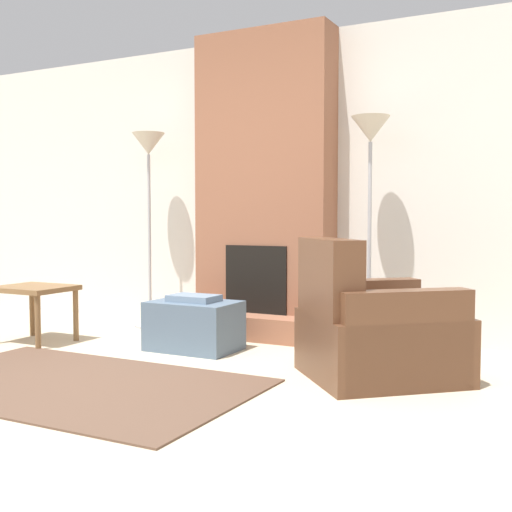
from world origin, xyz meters
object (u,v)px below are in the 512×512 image
side_table (34,295)px  floor_lamp_left (149,164)px  armchair (371,335)px  ottoman (194,325)px  floor_lamp_right (370,153)px

side_table → floor_lamp_left: floor_lamp_left is taller
side_table → armchair: bearing=2.2°
armchair → floor_lamp_left: 2.85m
side_table → ottoman: bearing=14.4°
side_table → floor_lamp_right: floor_lamp_right is taller
floor_lamp_left → floor_lamp_right: floor_lamp_right is taller
floor_lamp_left → floor_lamp_right: bearing=0.0°
ottoman → floor_lamp_left: (-0.93, 0.70, 1.31)m
floor_lamp_left → floor_lamp_right: (2.09, 0.00, 0.00)m
ottoman → side_table: 1.37m
floor_lamp_left → ottoman: bearing=-36.8°
armchair → side_table: (-2.78, -0.11, 0.11)m
armchair → floor_lamp_left: floor_lamp_left is taller
armchair → floor_lamp_right: (-0.30, 0.93, 1.23)m
armchair → side_table: size_ratio=2.09×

